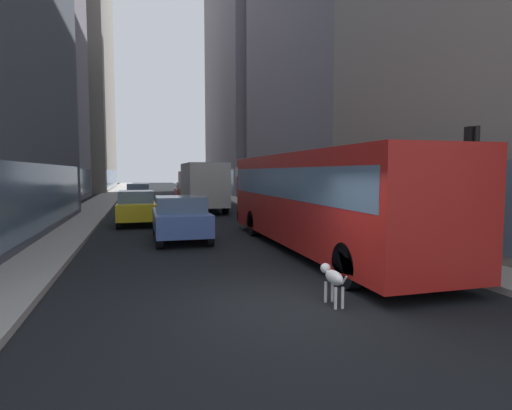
{
  "coord_description": "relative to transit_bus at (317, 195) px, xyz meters",
  "views": [
    {
      "loc": [
        -2.56,
        -7.07,
        2.49
      ],
      "look_at": [
        1.12,
        6.11,
        1.4
      ],
      "focal_mm": 28.92,
      "sensor_mm": 36.0,
      "label": 1
    }
  ],
  "objects": [
    {
      "name": "sidewalk_right",
      "position": [
        2.9,
        30.1,
        -1.7
      ],
      "size": [
        2.4,
        110.0,
        0.15
      ],
      "primitive_type": "cube",
      "color": "#ADA89E",
      "rests_on": "ground"
    },
    {
      "name": "ground_plane",
      "position": [
        -2.8,
        30.1,
        -1.78
      ],
      "size": [
        120.0,
        120.0,
        0.0
      ],
      "primitive_type": "plane",
      "color": "black"
    },
    {
      "name": "sidewalk_left",
      "position": [
        -8.5,
        30.1,
        -1.7
      ],
      "size": [
        2.4,
        110.0,
        0.15
      ],
      "primitive_type": "cube",
      "color": "#9E9991",
      "rests_on": "ground"
    },
    {
      "name": "transit_bus",
      "position": [
        0.0,
        0.0,
        0.0
      ],
      "size": [
        2.78,
        11.53,
        3.05
      ],
      "color": "red",
      "rests_on": "ground"
    },
    {
      "name": "pedestrian_in_coat",
      "position": [
        2.92,
        3.81,
        -0.77
      ],
      "size": [
        0.34,
        0.34,
        1.69
      ],
      "color": "#1E1E2D",
      "rests_on": "sidewalk_right"
    },
    {
      "name": "car_red_coupe",
      "position": [
        -1.6,
        24.76,
        -0.96
      ],
      "size": [
        1.71,
        4.17,
        1.62
      ],
      "color": "red",
      "rests_on": "ground"
    },
    {
      "name": "traffic_light_near",
      "position": [
        2.1,
        -4.07,
        0.66
      ],
      "size": [
        0.24,
        0.41,
        3.4
      ],
      "color": "black",
      "rests_on": "sidewalk_right"
    },
    {
      "name": "building_left_far",
      "position": [
        -14.7,
        49.17,
        17.14
      ],
      "size": [
        10.99,
        23.33,
        37.85
      ],
      "color": "gray",
      "rests_on": "ground"
    },
    {
      "name": "building_right_far",
      "position": [
        9.1,
        36.41,
        16.17
      ],
      "size": [
        11.31,
        19.32,
        35.9
      ],
      "color": "slate",
      "rests_on": "ground"
    },
    {
      "name": "car_silver_sedan",
      "position": [
        0.0,
        33.8,
        -0.95
      ],
      "size": [
        1.89,
        4.53,
        1.62
      ],
      "color": "#B7BABF",
      "rests_on": "ground"
    },
    {
      "name": "car_blue_hatchback",
      "position": [
        -4.0,
        3.18,
        -0.96
      ],
      "size": [
        1.88,
        4.0,
        1.62
      ],
      "color": "#4C6BB7",
      "rests_on": "ground"
    },
    {
      "name": "building_left_mid",
      "position": [
        -14.7,
        25.4,
        11.62
      ],
      "size": [
        8.45,
        20.13,
        26.8
      ],
      "color": "slate",
      "rests_on": "ground"
    },
    {
      "name": "box_truck",
      "position": [
        -1.6,
        14.53,
        -0.11
      ],
      "size": [
        2.3,
        7.5,
        3.05
      ],
      "color": "#A51919",
      "rests_on": "ground"
    },
    {
      "name": "car_grey_wagon",
      "position": [
        -5.6,
        21.0,
        -0.96
      ],
      "size": [
        1.74,
        3.9,
        1.62
      ],
      "color": "slate",
      "rests_on": "ground"
    },
    {
      "name": "dalmatian_dog",
      "position": [
        -1.92,
        -5.03,
        -1.26
      ],
      "size": [
        0.22,
        0.96,
        0.72
      ],
      "color": "white",
      "rests_on": "ground"
    },
    {
      "name": "car_yellow_taxi",
      "position": [
        -5.6,
        8.37,
        -0.96
      ],
      "size": [
        1.7,
        3.91,
        1.62
      ],
      "color": "yellow",
      "rests_on": "ground"
    },
    {
      "name": "building_right_mid",
      "position": [
        9.1,
        15.84,
        12.37
      ],
      "size": [
        10.1,
        18.39,
        28.31
      ],
      "color": "slate",
      "rests_on": "ground"
    }
  ]
}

